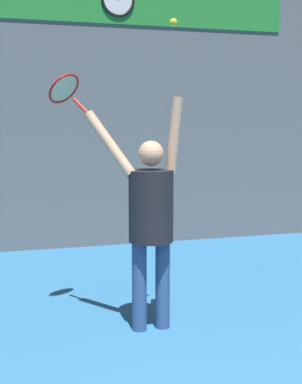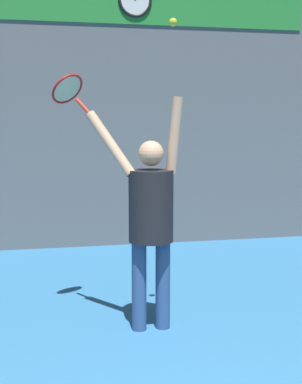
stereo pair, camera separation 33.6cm
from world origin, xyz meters
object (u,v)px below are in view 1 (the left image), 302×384
Objects in this scene: tennis_ball at (173,23)px; tennis_racket at (65,90)px; scoreboard_clock at (118,0)px; tennis_player at (150,212)px.

tennis_racket is at bearing 146.86° from tennis_ball.
tennis_racket is (-1.13, -2.81, -1.44)m from scoreboard_clock.
tennis_racket is 6.23× the size of tennis_ball.
tennis_ball reaches higher than tennis_racket.
tennis_player is at bearing -35.20° from tennis_racket.
tennis_ball is at bearing -95.02° from scoreboard_clock.
scoreboard_clock is at bearing 81.84° from tennis_player.
tennis_player is 4.83× the size of tennis_racket.
scoreboard_clock is 0.24× the size of tennis_player.
tennis_ball is (0.17, -0.08, 1.60)m from tennis_player.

